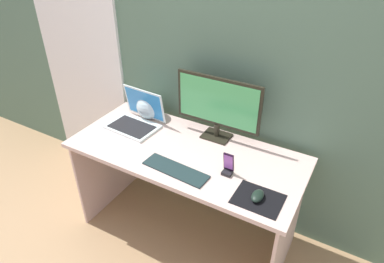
{
  "coord_description": "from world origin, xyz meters",
  "views": [
    {
      "loc": [
        0.88,
        -1.46,
        1.96
      ],
      "look_at": [
        0.06,
        -0.02,
        0.9
      ],
      "focal_mm": 31.77,
      "sensor_mm": 36.0,
      "label": 1
    }
  ],
  "objects_px": {
    "fishbowl": "(150,106)",
    "mouse": "(258,196)",
    "monitor": "(218,105)",
    "phone_in_dock": "(228,167)",
    "laptop": "(137,119)",
    "keyboard_external": "(176,170)"
  },
  "relations": [
    {
      "from": "monitor",
      "to": "phone_in_dock",
      "type": "xyz_separation_m",
      "value": [
        0.22,
        -0.31,
        -0.19
      ]
    },
    {
      "from": "keyboard_external",
      "to": "mouse",
      "type": "bearing_deg",
      "value": 5.29
    },
    {
      "from": "phone_in_dock",
      "to": "mouse",
      "type": "bearing_deg",
      "value": -26.74
    },
    {
      "from": "laptop",
      "to": "keyboard_external",
      "type": "xyz_separation_m",
      "value": [
        0.49,
        -0.29,
        -0.04
      ]
    },
    {
      "from": "fishbowl",
      "to": "keyboard_external",
      "type": "xyz_separation_m",
      "value": [
        0.48,
        -0.43,
        -0.08
      ]
    },
    {
      "from": "monitor",
      "to": "keyboard_external",
      "type": "relative_size",
      "value": 1.42
    },
    {
      "from": "monitor",
      "to": "fishbowl",
      "type": "relative_size",
      "value": 3.03
    },
    {
      "from": "mouse",
      "to": "fishbowl",
      "type": "bearing_deg",
      "value": 156.97
    },
    {
      "from": "mouse",
      "to": "laptop",
      "type": "bearing_deg",
      "value": 164.41
    },
    {
      "from": "laptop",
      "to": "monitor",
      "type": "bearing_deg",
      "value": 14.49
    },
    {
      "from": "mouse",
      "to": "monitor",
      "type": "bearing_deg",
      "value": 136.63
    },
    {
      "from": "monitor",
      "to": "mouse",
      "type": "bearing_deg",
      "value": -43.46
    },
    {
      "from": "monitor",
      "to": "fishbowl",
      "type": "xyz_separation_m",
      "value": [
        -0.53,
        -0.0,
        -0.15
      ]
    },
    {
      "from": "mouse",
      "to": "keyboard_external",
      "type": "bearing_deg",
      "value": -178.36
    },
    {
      "from": "mouse",
      "to": "phone_in_dock",
      "type": "relative_size",
      "value": 0.72
    },
    {
      "from": "monitor",
      "to": "keyboard_external",
      "type": "xyz_separation_m",
      "value": [
        -0.05,
        -0.43,
        -0.23
      ]
    },
    {
      "from": "fishbowl",
      "to": "mouse",
      "type": "bearing_deg",
      "value": -23.12
    },
    {
      "from": "laptop",
      "to": "phone_in_dock",
      "type": "height_order",
      "value": "laptop"
    },
    {
      "from": "laptop",
      "to": "keyboard_external",
      "type": "bearing_deg",
      "value": -30.3
    },
    {
      "from": "keyboard_external",
      "to": "monitor",
      "type": "bearing_deg",
      "value": 87.29
    },
    {
      "from": "keyboard_external",
      "to": "phone_in_dock",
      "type": "relative_size",
      "value": 2.86
    },
    {
      "from": "monitor",
      "to": "laptop",
      "type": "distance_m",
      "value": 0.59
    }
  ]
}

